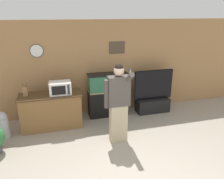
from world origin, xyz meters
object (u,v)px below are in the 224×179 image
(knife_block, at_px, (25,91))
(person_standing, at_px, (118,102))
(tv_on_stand, at_px, (153,100))
(counter_island, at_px, (52,111))
(microwave, at_px, (60,88))
(aquarium_on_stand, at_px, (108,95))
(trash_bin, at_px, (2,125))

(knife_block, height_order, person_standing, person_standing)
(tv_on_stand, height_order, person_standing, person_standing)
(person_standing, bearing_deg, counter_island, 144.40)
(microwave, bearing_deg, aquarium_on_stand, 15.22)
(knife_block, xyz_separation_m, person_standing, (1.99, -1.05, -0.08))
(knife_block, distance_m, trash_bin, 0.91)
(microwave, xyz_separation_m, trash_bin, (-1.37, -0.19, -0.71))
(person_standing, bearing_deg, tv_on_stand, 40.55)
(counter_island, distance_m, aquarium_on_stand, 1.58)
(knife_block, bearing_deg, tv_on_stand, 2.64)
(microwave, bearing_deg, counter_island, 171.70)
(microwave, bearing_deg, person_standing, -40.02)
(microwave, height_order, aquarium_on_stand, aquarium_on_stand)
(microwave, height_order, tv_on_stand, tv_on_stand)
(counter_island, relative_size, microwave, 2.88)
(microwave, xyz_separation_m, person_standing, (1.18, -0.99, -0.11))
(microwave, relative_size, aquarium_on_stand, 0.43)
(tv_on_stand, relative_size, trash_bin, 1.94)
(tv_on_stand, distance_m, person_standing, 1.94)
(trash_bin, bearing_deg, tv_on_stand, 5.94)
(counter_island, distance_m, person_standing, 1.83)
(knife_block, xyz_separation_m, trash_bin, (-0.56, -0.25, -0.68))
(knife_block, bearing_deg, counter_island, -2.61)
(counter_island, height_order, knife_block, knife_block)
(microwave, distance_m, person_standing, 1.54)
(counter_island, bearing_deg, tv_on_stand, 3.66)
(aquarium_on_stand, xyz_separation_m, person_standing, (-0.11, -1.34, 0.32))
(counter_island, bearing_deg, microwave, -8.30)
(tv_on_stand, bearing_deg, counter_island, -176.34)
(counter_island, xyz_separation_m, knife_block, (-0.55, 0.03, 0.56))
(counter_island, distance_m, tv_on_stand, 2.85)
(counter_island, xyz_separation_m, microwave, (0.26, -0.04, 0.59))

